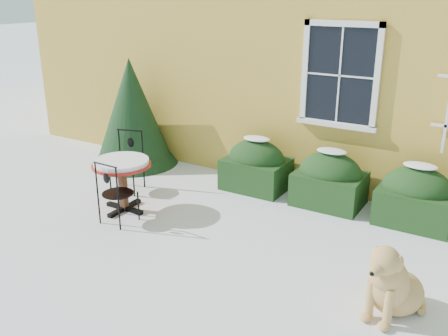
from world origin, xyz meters
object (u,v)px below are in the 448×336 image
Objects in this scene: evergreen_shrub at (133,122)px; patio_chair_near at (116,192)px; patio_chair_far at (127,161)px; dog at (391,285)px; bistro_table at (122,168)px.

evergreen_shrub is 2.14× the size of patio_chair_near.
evergreen_shrub is 1.42m from patio_chair_far.
patio_chair_far is at bearing -179.32° from dog.
evergreen_shrub reaches higher than patio_chair_far.
patio_chair_near is 3.95m from dog.
patio_chair_near is 1.01× the size of dog.
patio_chair_far is at bearing 126.41° from bistro_table.
patio_chair_near reaches higher than dog.
dog is at bearing -23.18° from evergreen_shrub.
bistro_table is at bearing -53.44° from evergreen_shrub.
evergreen_shrub is 2.16× the size of dog.
evergreen_shrub is at bearing 110.09° from patio_chair_far.
patio_chair_near is at bearing -61.07° from bistro_table.
patio_chair_far is at bearing -53.35° from evergreen_shrub.
patio_chair_far is (-0.50, 0.68, -0.18)m from bistro_table.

